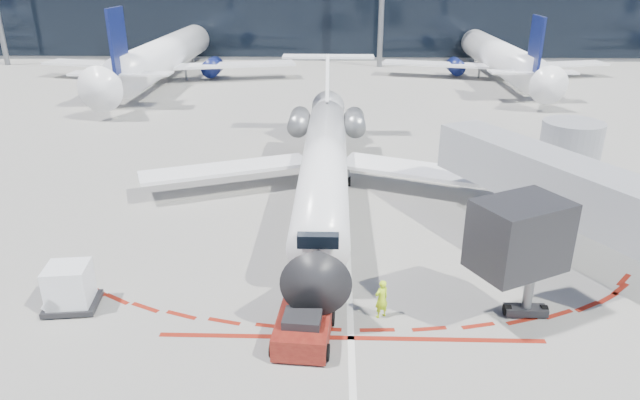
{
  "coord_description": "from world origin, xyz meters",
  "views": [
    {
      "loc": [
        -0.62,
        -28.69,
        12.53
      ],
      "look_at": [
        -1.36,
        -3.3,
        2.01
      ],
      "focal_mm": 32.0,
      "sensor_mm": 36.0,
      "label": 1
    }
  ],
  "objects_px": {
    "regional_jet": "(325,157)",
    "ramp_worker": "(381,299)",
    "uld_container": "(70,288)",
    "pushback_tug": "(303,327)"
  },
  "relations": [
    {
      "from": "regional_jet",
      "to": "ramp_worker",
      "type": "xyz_separation_m",
      "value": [
        2.44,
        -12.72,
        -1.45
      ]
    },
    {
      "from": "ramp_worker",
      "to": "uld_container",
      "type": "height_order",
      "value": "uld_container"
    },
    {
      "from": "regional_jet",
      "to": "ramp_worker",
      "type": "bearing_deg",
      "value": -79.15
    },
    {
      "from": "pushback_tug",
      "to": "ramp_worker",
      "type": "relative_size",
      "value": 3.06
    },
    {
      "from": "regional_jet",
      "to": "uld_container",
      "type": "relative_size",
      "value": 12.41
    },
    {
      "from": "regional_jet",
      "to": "uld_container",
      "type": "distance_m",
      "value": 15.81
    },
    {
      "from": "ramp_worker",
      "to": "uld_container",
      "type": "xyz_separation_m",
      "value": [
        -12.09,
        0.27,
        0.12
      ]
    },
    {
      "from": "pushback_tug",
      "to": "ramp_worker",
      "type": "height_order",
      "value": "ramp_worker"
    },
    {
      "from": "uld_container",
      "to": "regional_jet",
      "type": "bearing_deg",
      "value": 44.7
    },
    {
      "from": "ramp_worker",
      "to": "pushback_tug",
      "type": "bearing_deg",
      "value": -2.16
    }
  ]
}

